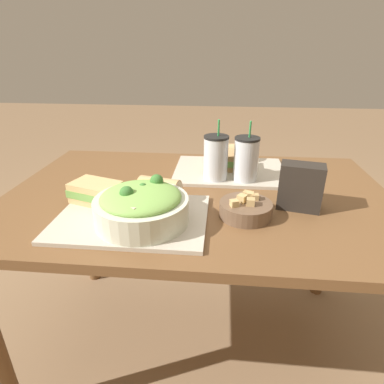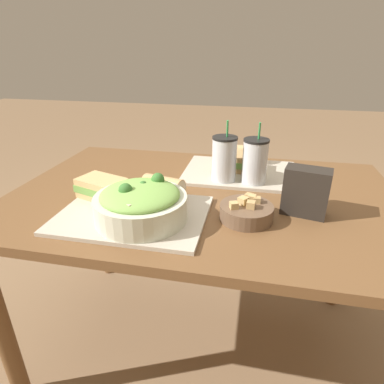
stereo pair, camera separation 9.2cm
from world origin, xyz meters
name	(u,v)px [view 1 (the left image)]	position (x,y,z in m)	size (l,w,h in m)	color
ground_plane	(196,340)	(0.00, 0.00, 0.00)	(12.00, 12.00, 0.00)	#846647
dining_table	(197,216)	(0.00, 0.00, 0.62)	(1.32, 0.86, 0.71)	brown
tray_near	(132,218)	(-0.18, -0.21, 0.72)	(0.43, 0.32, 0.01)	#BCB29E
tray_far	(229,171)	(0.11, 0.20, 0.72)	(0.43, 0.32, 0.01)	#BCB29E
salad_bowl	(141,205)	(-0.14, -0.24, 0.78)	(0.26, 0.26, 0.12)	beige
soup_bowl	(246,208)	(0.15, -0.16, 0.74)	(0.15, 0.15, 0.07)	brown
sandwich_near	(96,192)	(-0.31, -0.12, 0.76)	(0.18, 0.14, 0.06)	tan
baguette_near	(160,189)	(-0.11, -0.09, 0.76)	(0.14, 0.10, 0.07)	tan
sandwich_far	(228,161)	(0.10, 0.22, 0.76)	(0.16, 0.11, 0.06)	tan
baguette_far	(234,152)	(0.13, 0.32, 0.76)	(0.13, 0.08, 0.07)	tan
drink_cup_dark	(216,159)	(0.06, 0.11, 0.80)	(0.09, 0.09, 0.22)	silver
drink_cup_red	(246,160)	(0.17, 0.11, 0.80)	(0.09, 0.09, 0.22)	silver
chip_bag	(300,187)	(0.32, -0.09, 0.79)	(0.14, 0.09, 0.14)	#28231E
napkin_folded	(152,190)	(-0.16, 0.00, 0.71)	(0.18, 0.15, 0.00)	silver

